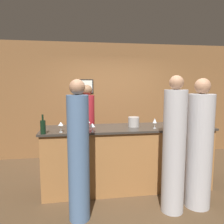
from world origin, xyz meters
TOP-DOWN VIEW (x-y plane):
  - ground_plane at (0.00, 0.00)m, footprint 14.00×14.00m
  - back_wall at (-0.00, 1.85)m, footprint 8.00×0.08m
  - bar_counter at (0.00, 0.00)m, footprint 2.89×0.75m
  - bartender at (-0.65, 0.85)m, footprint 0.29×0.29m
  - guest_0 at (0.47, -0.80)m, footprint 0.31×0.31m
  - guest_1 at (0.89, -0.73)m, footprint 0.37×0.37m
  - guest_2 at (-0.84, -0.79)m, footprint 0.28×0.28m
  - wine_bottle_0 at (-1.35, -0.32)m, footprint 0.08×0.08m
  - wine_bottle_1 at (0.76, -0.11)m, footprint 0.07×0.07m
  - ice_bucket at (0.10, 0.01)m, footprint 0.19×0.19m
  - wine_glass_0 at (0.63, -0.11)m, footprint 0.08×0.08m
  - wine_glass_1 at (0.91, -0.03)m, footprint 0.07×0.07m
  - wine_glass_2 at (-0.69, -0.08)m, footprint 0.08×0.08m
  - wine_glass_3 at (-1.10, -0.24)m, footprint 0.08×0.08m
  - wine_glass_4 at (0.41, -0.17)m, footprint 0.07×0.07m
  - wine_glass_5 at (-0.63, -0.31)m, footprint 0.08×0.08m
  - wine_glass_6 at (1.32, -0.13)m, footprint 0.08×0.08m

SIDE VIEW (x-z plane):
  - ground_plane at x=0.00m, z-range 0.00..0.00m
  - bar_counter at x=0.00m, z-range 0.00..1.08m
  - bartender at x=-0.65m, z-range -0.05..1.74m
  - guest_1 at x=0.89m, z-range -0.07..1.82m
  - guest_2 at x=-0.84m, z-range -0.05..1.82m
  - guest_0 at x=0.47m, z-range -0.06..1.87m
  - ice_bucket at x=0.10m, z-range 1.08..1.25m
  - wine_glass_5 at x=-0.63m, z-range 1.12..1.25m
  - wine_bottle_0 at x=-1.35m, z-range 1.04..1.33m
  - wine_bottle_1 at x=0.76m, z-range 1.05..1.35m
  - wine_glass_6 at x=1.32m, z-range 1.12..1.28m
  - wine_glass_1 at x=0.91m, z-range 1.12..1.28m
  - wine_glass_4 at x=0.41m, z-range 1.12..1.28m
  - wine_glass_3 at x=-1.10m, z-range 1.13..1.29m
  - wine_glass_2 at x=-0.69m, z-range 1.13..1.30m
  - wine_glass_0 at x=0.63m, z-range 1.13..1.30m
  - back_wall at x=0.00m, z-range 0.00..2.80m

